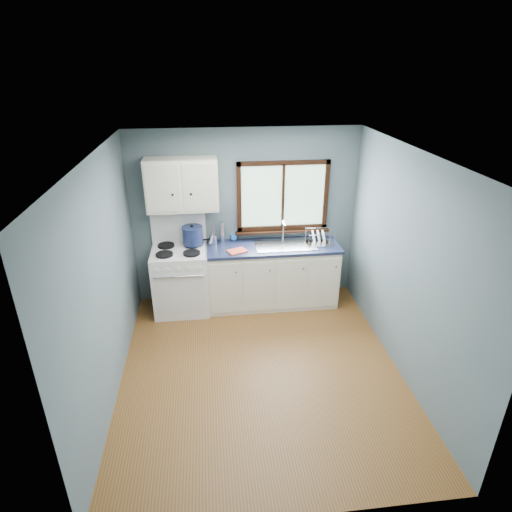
{
  "coord_description": "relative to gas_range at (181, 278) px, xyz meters",
  "views": [
    {
      "loc": [
        -0.52,
        -3.95,
        3.32
      ],
      "look_at": [
        0.05,
        0.9,
        1.05
      ],
      "focal_mm": 30.0,
      "sensor_mm": 36.0,
      "label": 1
    }
  ],
  "objects": [
    {
      "name": "base_cabinets",
      "position": [
        1.31,
        0.02,
        -0.08
      ],
      "size": [
        1.85,
        0.6,
        0.88
      ],
      "color": "white",
      "rests_on": "floor"
    },
    {
      "name": "countertop",
      "position": [
        1.31,
        0.02,
        0.41
      ],
      "size": [
        1.89,
        0.64,
        0.04
      ],
      "primitive_type": "cube",
      "color": "#161C37",
      "rests_on": "base_cabinets"
    },
    {
      "name": "window",
      "position": [
        1.48,
        0.3,
        0.98
      ],
      "size": [
        1.36,
        0.1,
        1.03
      ],
      "color": "#9EC6A8",
      "rests_on": "wall_back"
    },
    {
      "name": "wall_right",
      "position": [
        2.56,
        -1.47,
        0.76
      ],
      "size": [
        0.02,
        3.6,
        2.5
      ],
      "primitive_type": "cube",
      "color": "slate",
      "rests_on": "ground"
    },
    {
      "name": "dish_towel",
      "position": [
        0.79,
        -0.13,
        0.44
      ],
      "size": [
        0.29,
        0.25,
        0.02
      ],
      "primitive_type": "cube",
      "rotation": [
        0.0,
        0.0,
        0.37
      ],
      "color": "#EE5636",
      "rests_on": "countertop"
    },
    {
      "name": "dish_rack",
      "position": [
        1.97,
        0.03,
        0.48
      ],
      "size": [
        0.39,
        0.31,
        0.2
      ],
      "rotation": [
        0.0,
        0.0,
        -0.05
      ],
      "color": "silver",
      "rests_on": "countertop"
    },
    {
      "name": "skillet",
      "position": [
        0.18,
        0.16,
        0.49
      ],
      "size": [
        0.41,
        0.3,
        0.05
      ],
      "rotation": [
        0.0,
        0.0,
        0.18
      ],
      "color": "black",
      "rests_on": "gas_range"
    },
    {
      "name": "gas_range",
      "position": [
        0.0,
        0.0,
        0.0
      ],
      "size": [
        0.76,
        0.69,
        1.36
      ],
      "color": "white",
      "rests_on": "floor"
    },
    {
      "name": "utensil_crock",
      "position": [
        0.47,
        0.17,
        0.5
      ],
      "size": [
        0.14,
        0.14,
        0.36
      ],
      "rotation": [
        0.0,
        0.0,
        -0.34
      ],
      "color": "silver",
      "rests_on": "countertop"
    },
    {
      "name": "soap_bottle",
      "position": [
        0.78,
        0.24,
        0.55
      ],
      "size": [
        0.11,
        0.11,
        0.24
      ],
      "primitive_type": "imported",
      "rotation": [
        0.0,
        0.0,
        0.17
      ],
      "color": "blue",
      "rests_on": "countertop"
    },
    {
      "name": "wall_left",
      "position": [
        -0.66,
        -1.47,
        0.76
      ],
      "size": [
        0.02,
        3.6,
        2.5
      ],
      "primitive_type": "cube",
      "color": "slate",
      "rests_on": "ground"
    },
    {
      "name": "upper_cabinets",
      "position": [
        0.1,
        0.15,
        1.31
      ],
      "size": [
        0.95,
        0.35,
        0.7
      ],
      "color": "white",
      "rests_on": "wall_back"
    },
    {
      "name": "ceiling",
      "position": [
        0.95,
        -1.47,
        2.02
      ],
      "size": [
        3.2,
        3.6,
        0.02
      ],
      "primitive_type": "cube",
      "color": "white",
      "rests_on": "wall_back"
    },
    {
      "name": "sink",
      "position": [
        1.49,
        0.02,
        0.37
      ],
      "size": [
        0.84,
        0.46,
        0.44
      ],
      "color": "silver",
      "rests_on": "countertop"
    },
    {
      "name": "stockpot",
      "position": [
        0.2,
        0.13,
        0.59
      ],
      "size": [
        0.36,
        0.36,
        0.29
      ],
      "rotation": [
        0.0,
        0.0,
        -0.28
      ],
      "color": "#19244D",
      "rests_on": "gas_range"
    },
    {
      "name": "wall_back",
      "position": [
        0.95,
        0.34,
        0.76
      ],
      "size": [
        3.2,
        0.02,
        2.5
      ],
      "primitive_type": "cube",
      "color": "slate",
      "rests_on": "ground"
    },
    {
      "name": "thermos",
      "position": [
        0.61,
        0.22,
        0.58
      ],
      "size": [
        0.1,
        0.1,
        0.31
      ],
      "primitive_type": "cylinder",
      "rotation": [
        0.0,
        0.0,
        0.41
      ],
      "color": "silver",
      "rests_on": "countertop"
    },
    {
      "name": "wall_front",
      "position": [
        0.95,
        -3.28,
        0.76
      ],
      "size": [
        3.2,
        0.02,
        2.5
      ],
      "primitive_type": "cube",
      "color": "slate",
      "rests_on": "ground"
    },
    {
      "name": "floor",
      "position": [
        0.95,
        -1.47,
        -0.5
      ],
      "size": [
        3.2,
        3.6,
        0.02
      ],
      "primitive_type": "cube",
      "color": "brown",
      "rests_on": "ground"
    }
  ]
}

